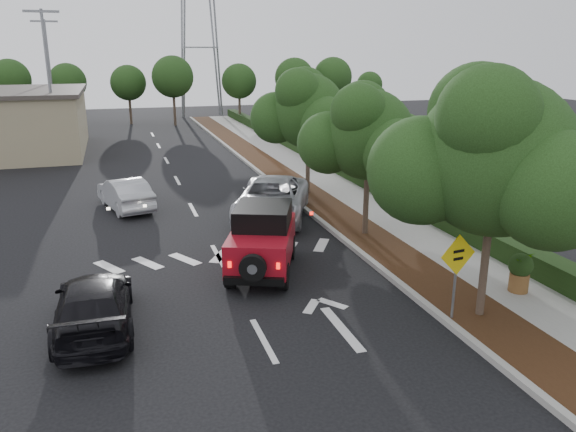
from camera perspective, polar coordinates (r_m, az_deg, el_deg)
name	(u,v)px	position (r m, az deg, el deg)	size (l,w,h in m)	color
ground	(264,340)	(13.64, -2.49, -12.51)	(120.00, 120.00, 0.00)	black
curb	(294,200)	(25.59, 0.61, 1.63)	(0.20, 70.00, 0.15)	#9E9B93
planting_strip	(315,199)	(25.91, 2.72, 1.76)	(1.80, 70.00, 0.12)	black
sidewalk	(353,196)	(26.60, 6.58, 2.06)	(2.00, 70.00, 0.12)	gray
hedge	(380,187)	(27.10, 9.32, 2.96)	(0.80, 70.00, 0.80)	black
transmission_tower	(202,117)	(60.60, -8.69, 9.94)	(7.00, 4.00, 28.00)	slate
street_tree_near	(479,318)	(15.47, 18.83, -9.76)	(3.80, 3.80, 5.92)	#1B3110
street_tree_mid	(365,236)	(21.05, 7.79, -2.01)	(3.20, 3.20, 5.32)	#1B3110
street_tree_far	(308,195)	(26.84, 2.00, 2.16)	(3.40, 3.40, 5.62)	#1B3110
light_pole_a	(59,160)	(38.30, -22.28, 5.24)	(2.00, 0.22, 9.00)	slate
light_pole_b	(57,135)	(50.21, -22.40, 7.61)	(2.00, 0.22, 9.00)	slate
red_jeep	(263,238)	(17.36, -2.57, -2.25)	(3.03, 4.21, 2.06)	black
silver_suv_ahead	(272,199)	(22.87, -1.67, 1.73)	(2.68, 5.81, 1.62)	#B0B1B8
black_suv_oncoming	(94,305)	(14.64, -19.10, -8.50)	(1.82, 4.49, 1.30)	black
silver_sedan_oncoming	(125,194)	(25.28, -16.22, 2.20)	(1.44, 4.13, 1.36)	#B6B7BE
speed_hump_sign	(457,265)	(14.44, 16.78, -4.81)	(1.04, 0.16, 2.22)	slate
terracotta_planter	(520,269)	(16.92, 22.53, -4.97)	(0.67, 0.67, 1.17)	brown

